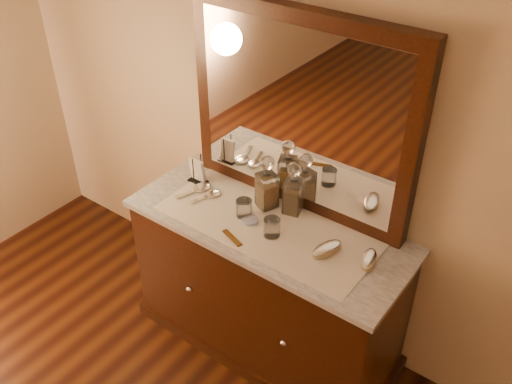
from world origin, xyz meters
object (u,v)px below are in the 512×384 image
dresser_cabinet (267,288)px  decanter_right (293,193)px  decanter_left (267,187)px  pin_dish (250,220)px  comb (232,238)px  hand_mirror_outer (199,188)px  hand_mirror_inner (211,195)px  mirror_frame (300,114)px  napkin_rack (198,172)px  brush_far (369,260)px  brush_near (327,249)px

dresser_cabinet → decanter_right: size_ratio=4.89×
decanter_left → pin_dish: bearing=-87.0°
pin_dish → comb: bearing=-85.9°
decanter_left → hand_mirror_outer: size_ratio=1.37×
dresser_cabinet → hand_mirror_inner: size_ratio=7.45×
hand_mirror_inner → mirror_frame: bearing=32.1°
decanter_left → decanter_right: size_ratio=1.04×
decanter_left → decanter_right: (0.13, 0.04, -0.00)m
dresser_cabinet → decanter_right: (0.04, 0.15, 0.55)m
dresser_cabinet → comb: bearing=-109.7°
decanter_left → hand_mirror_inner: decanter_left is taller
napkin_rack → brush_far: napkin_rack is taller
pin_dish → decanter_left: bearing=93.0°
mirror_frame → brush_near: mirror_frame is taller
brush_far → hand_mirror_inner: size_ratio=0.84×
hand_mirror_outer → pin_dish: bearing=-8.3°
decanter_right → brush_near: size_ratio=1.60×
decanter_right → brush_near: 0.36m
dresser_cabinet → brush_near: 0.58m
hand_mirror_inner → hand_mirror_outer: bearing=175.4°
dresser_cabinet → mirror_frame: 0.97m
napkin_rack → brush_far: (1.05, -0.04, -0.04)m
napkin_rack → mirror_frame: bearing=18.0°
napkin_rack → hand_mirror_inner: bearing=-24.7°
comb → dresser_cabinet: bearing=89.1°
decanter_right → brush_far: 0.51m
dresser_cabinet → hand_mirror_inner: 0.59m
decanter_right → hand_mirror_inner: 0.46m
mirror_frame → brush_near: bearing=-37.7°
brush_near → decanter_left: bearing=162.9°
hand_mirror_outer → brush_far: bearing=1.1°
brush_near → brush_far: size_ratio=1.13×
mirror_frame → pin_dish: mirror_frame is taller
pin_dish → brush_far: 0.61m
napkin_rack → pin_dish: bearing=-14.7°
dresser_cabinet → decanter_right: bearing=74.6°
hand_mirror_outer → comb: bearing=-28.3°
dresser_cabinet → brush_near: size_ratio=7.83×
mirror_frame → decanter_right: bearing=-65.0°
decanter_right → brush_far: decanter_right is taller
mirror_frame → decanter_right: (0.04, -0.09, -0.39)m
comb → brush_far: bearing=39.8°
dresser_cabinet → mirror_frame: bearing=90.0°
decanter_left → brush_near: 0.46m
pin_dish → brush_near: 0.42m
pin_dish → decanter_right: decanter_right is taller
dresser_cabinet → comb: (-0.07, -0.20, 0.45)m
decanter_left → hand_mirror_outer: bearing=-165.3°
dresser_cabinet → hand_mirror_outer: hand_mirror_outer is taller
pin_dish → brush_far: size_ratio=0.53×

